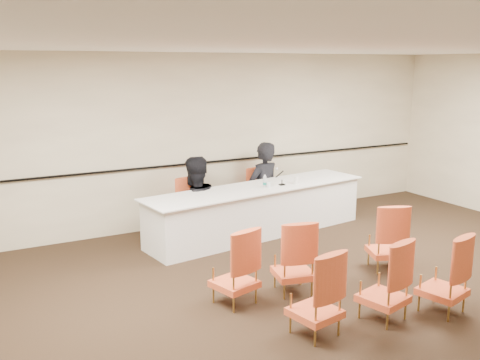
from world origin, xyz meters
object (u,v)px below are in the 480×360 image
at_px(panelist_main, 263,194).
at_px(microphone, 282,177).
at_px(panelist_second_chair, 194,207).
at_px(aud_chair_front_left, 235,266).
at_px(panelist_second, 194,212).
at_px(aud_chair_back_mid, 384,279).
at_px(aud_chair_back_right, 444,273).
at_px(panel_table, 258,211).
at_px(water_bottle, 265,181).
at_px(panelist_main_chair, 263,195).
at_px(drinking_glass, 269,184).
at_px(aud_chair_back_left, 315,292).
at_px(aud_chair_front_mid, 294,256).
at_px(aud_chair_front_right, 387,236).
at_px(coffee_cup, 296,180).

xyz_separation_m(panelist_main, microphone, (-0.07, -0.73, 0.46)).
xyz_separation_m(panelist_second_chair, aud_chair_front_left, (-0.64, -2.65, 0.00)).
height_order(panelist_second, panelist_second_chair, panelist_second).
bearing_deg(aud_chair_back_mid, aud_chair_back_right, -28.05).
bearing_deg(panel_table, panelist_second, 146.45).
distance_m(panelist_main, water_bottle, 0.92).
height_order(microphone, water_bottle, microphone).
relative_size(panelist_main_chair, panelist_second, 0.50).
height_order(panelist_second, microphone, panelist_second).
relative_size(panel_table, drinking_glass, 40.40).
bearing_deg(aud_chair_front_left, aud_chair_back_right, -48.29).
relative_size(panel_table, microphone, 13.90).
height_order(water_bottle, drinking_glass, water_bottle).
xyz_separation_m(microphone, drinking_glass, (-0.28, -0.03, -0.10)).
bearing_deg(microphone, panel_table, 166.75).
xyz_separation_m(drinking_glass, aud_chair_front_left, (-1.74, -2.09, -0.38)).
bearing_deg(drinking_glass, panelist_main, 65.23).
bearing_deg(panelist_second_chair, microphone, -28.89).
xyz_separation_m(aud_chair_back_left, aud_chair_back_right, (1.61, -0.26, 0.00)).
xyz_separation_m(microphone, aud_chair_front_mid, (-1.22, -2.17, -0.48)).
distance_m(panelist_main_chair, aud_chair_back_right, 4.18).
xyz_separation_m(aud_chair_front_right, aud_chair_back_left, (-1.98, -1.04, 0.00)).
height_order(panelist_main_chair, panelist_second, panelist_second).
height_order(microphone, aud_chair_front_mid, microphone).
height_order(panelist_main, panelist_main_chair, panelist_main).
relative_size(panel_table, aud_chair_front_left, 4.25).
xyz_separation_m(panelist_main_chair, aud_chair_back_right, (-0.10, -4.18, 0.00)).
bearing_deg(drinking_glass, aud_chair_front_right, -73.46).
bearing_deg(aud_chair_back_right, panelist_main_chair, 74.50).
bearing_deg(panelist_second_chair, coffee_cup, -25.66).
xyz_separation_m(aud_chair_back_mid, aud_chair_back_right, (0.73, -0.19, 0.00)).
bearing_deg(aud_chair_front_mid, panelist_main, 79.24).
height_order(panelist_main_chair, aud_chair_front_mid, same).
bearing_deg(drinking_glass, aud_chair_back_left, -113.18).
bearing_deg(aud_chair_front_right, aud_chair_back_right, -84.16).
relative_size(panel_table, aud_chair_back_left, 4.25).
bearing_deg(aud_chair_back_left, aud_chair_back_mid, -15.23).
xyz_separation_m(panelist_second_chair, drinking_glass, (1.10, -0.57, 0.38)).
relative_size(water_bottle, aud_chair_back_right, 0.22).
relative_size(microphone, aud_chair_back_mid, 0.31).
relative_size(aud_chair_back_left, aud_chair_back_mid, 1.00).
relative_size(drinking_glass, coffee_cup, 0.83).
distance_m(panelist_second, aud_chair_front_right, 3.19).
distance_m(aud_chair_front_left, aud_chair_back_left, 1.14).
bearing_deg(microphone, aud_chair_front_mid, -122.89).
height_order(panelist_main_chair, coffee_cup, panelist_main_chair).
height_order(coffee_cup, aud_chair_front_left, aud_chair_front_left).
relative_size(water_bottle, aud_chair_front_right, 0.22).
xyz_separation_m(panel_table, panelist_second_chair, (-0.96, 0.47, 0.07)).
xyz_separation_m(panelist_main, aud_chair_back_right, (-0.10, -4.18, -0.02)).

